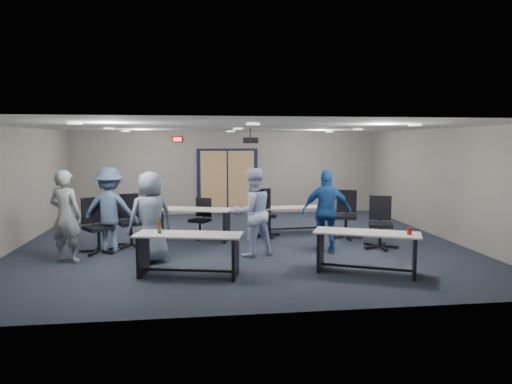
{
  "coord_description": "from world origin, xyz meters",
  "views": [
    {
      "loc": [
        -0.98,
        -10.51,
        2.36
      ],
      "look_at": [
        0.34,
        -0.3,
        1.23
      ],
      "focal_mm": 32.0,
      "sensor_mm": 36.0,
      "label": 1
    }
  ],
  "objects": [
    {
      "name": "floor",
      "position": [
        0.0,
        0.0,
        0.0
      ],
      "size": [
        10.0,
        10.0,
        0.0
      ],
      "primitive_type": "plane",
      "color": "black",
      "rests_on": "ground"
    },
    {
      "name": "back_wall",
      "position": [
        0.0,
        4.5,
        1.35
      ],
      "size": [
        10.0,
        0.04,
        2.7
      ],
      "primitive_type": "cube",
      "color": "slate",
      "rests_on": "floor"
    },
    {
      "name": "front_wall",
      "position": [
        0.0,
        -4.5,
        1.35
      ],
      "size": [
        10.0,
        0.04,
        2.7
      ],
      "primitive_type": "cube",
      "color": "slate",
      "rests_on": "floor"
    },
    {
      "name": "left_wall",
      "position": [
        -5.0,
        0.0,
        1.35
      ],
      "size": [
        0.04,
        9.0,
        2.7
      ],
      "primitive_type": "cube",
      "color": "slate",
      "rests_on": "floor"
    },
    {
      "name": "right_wall",
      "position": [
        5.0,
        0.0,
        1.35
      ],
      "size": [
        0.04,
        9.0,
        2.7
      ],
      "primitive_type": "cube",
      "color": "slate",
      "rests_on": "floor"
    },
    {
      "name": "ceiling",
      "position": [
        0.0,
        0.0,
        2.7
      ],
      "size": [
        10.0,
        9.0,
        0.04
      ],
      "primitive_type": "cube",
      "color": "silver",
      "rests_on": "back_wall"
    },
    {
      "name": "double_door",
      "position": [
        0.0,
        4.46,
        1.05
      ],
      "size": [
        2.0,
        0.07,
        2.2
      ],
      "color": "black",
      "rests_on": "back_wall"
    },
    {
      "name": "exit_sign",
      "position": [
        -1.6,
        4.44,
        2.45
      ],
      "size": [
        0.32,
        0.07,
        0.18
      ],
      "color": "black",
      "rests_on": "back_wall"
    },
    {
      "name": "ceiling_projector",
      "position": [
        0.3,
        0.5,
        2.4
      ],
      "size": [
        0.35,
        0.32,
        0.37
      ],
      "color": "black",
      "rests_on": "ceiling"
    },
    {
      "name": "ceiling_can_lights",
      "position": [
        0.0,
        0.25,
        2.67
      ],
      "size": [
        6.24,
        5.74,
        0.02
      ],
      "primitive_type": null,
      "color": "white",
      "rests_on": "ceiling"
    },
    {
      "name": "table_front_left",
      "position": [
        -1.16,
        -2.55,
        0.53
      ],
      "size": [
        1.96,
        1.03,
        1.04
      ],
      "rotation": [
        0.0,
        0.0,
        -0.23
      ],
      "color": "beige",
      "rests_on": "floor"
    },
    {
      "name": "table_front_right",
      "position": [
        2.03,
        -2.78,
        0.52
      ],
      "size": [
        1.95,
        1.33,
        0.88
      ],
      "rotation": [
        0.0,
        0.0,
        -0.42
      ],
      "color": "beige",
      "rests_on": "floor"
    },
    {
      "name": "table_back_left",
      "position": [
        -1.12,
        0.43,
        0.53
      ],
      "size": [
        2.01,
        1.14,
        0.77
      ],
      "rotation": [
        0.0,
        0.0,
        -0.28
      ],
      "color": "beige",
      "rests_on": "floor"
    },
    {
      "name": "table_back_right",
      "position": [
        1.55,
        1.13,
        0.45
      ],
      "size": [
        1.68,
        0.68,
        0.66
      ],
      "rotation": [
        0.0,
        0.0,
        0.08
      ],
      "color": "beige",
      "rests_on": "floor"
    },
    {
      "name": "chair_back_a",
      "position": [
        -2.49,
        -0.05,
        0.59
      ],
      "size": [
        0.96,
        0.96,
        1.18
      ],
      "primitive_type": null,
      "rotation": [
        0.0,
        0.0,
        0.38
      ],
      "color": "black",
      "rests_on": "floor"
    },
    {
      "name": "chair_back_b",
      "position": [
        -0.94,
        0.6,
        0.49
      ],
      "size": [
        0.84,
        0.84,
        0.98
      ],
      "primitive_type": null,
      "rotation": [
        0.0,
        0.0,
        -0.51
      ],
      "color": "black",
      "rests_on": "floor"
    },
    {
      "name": "chair_back_c",
      "position": [
        0.64,
        0.62,
        0.59
      ],
      "size": [
        0.83,
        0.83,
        1.19
      ],
      "primitive_type": null,
      "rotation": [
        0.0,
        0.0,
        0.11
      ],
      "color": "black",
      "rests_on": "floor"
    },
    {
      "name": "chair_back_d",
      "position": [
        2.63,
        0.18,
        0.59
      ],
      "size": [
        0.95,
        0.95,
        1.17
      ],
      "primitive_type": null,
      "rotation": [
        0.0,
        0.0,
        -0.36
      ],
      "color": "black",
      "rests_on": "floor"
    },
    {
      "name": "chair_loose_left",
      "position": [
        -3.09,
        -0.58,
        0.59
      ],
      "size": [
        1.03,
        1.03,
        1.17
      ],
      "primitive_type": null,
      "rotation": [
        0.0,
        0.0,
        0.63
      ],
      "color": "black",
      "rests_on": "floor"
    },
    {
      "name": "chair_loose_right",
      "position": [
        3.05,
        -0.95,
        0.58
      ],
      "size": [
        0.92,
        0.92,
        1.15
      ],
      "primitive_type": null,
      "rotation": [
        0.0,
        0.0,
        -0.33
      ],
      "color": "black",
      "rests_on": "floor"
    },
    {
      "name": "person_gray",
      "position": [
        -3.56,
        -1.26,
        0.92
      ],
      "size": [
        0.78,
        0.64,
        1.83
      ],
      "primitive_type": "imported",
      "rotation": [
        0.0,
        0.0,
        2.79
      ],
      "color": "gray",
      "rests_on": "floor"
    },
    {
      "name": "person_plaid",
      "position": [
        -1.9,
        -1.51,
        0.9
      ],
      "size": [
        1.04,
        0.89,
        1.8
      ],
      "primitive_type": "imported",
      "rotation": [
        0.0,
        0.0,
        3.57
      ],
      "color": "slate",
      "rests_on": "floor"
    },
    {
      "name": "person_lightblue",
      "position": [
        0.14,
        -1.24,
        0.92
      ],
      "size": [
        1.08,
        0.96,
        1.83
      ],
      "primitive_type": "imported",
      "rotation": [
        0.0,
        0.0,
        3.5
      ],
      "color": "#C0D6FF",
      "rests_on": "floor"
    },
    {
      "name": "person_navy",
      "position": [
        1.74,
        -1.19,
        0.89
      ],
      "size": [
        1.12,
        0.68,
        1.78
      ],
      "primitive_type": "imported",
      "rotation": [
        0.0,
        0.0,
        2.89
      ],
      "color": "#1A4693",
      "rests_on": "floor"
    },
    {
      "name": "person_back",
      "position": [
        -2.86,
        -0.48,
        0.92
      ],
      "size": [
        1.22,
        0.75,
        1.83
      ],
      "primitive_type": "imported",
      "rotation": [
        0.0,
        0.0,
        3.08
      ],
      "color": "#44597B",
      "rests_on": "floor"
    }
  ]
}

